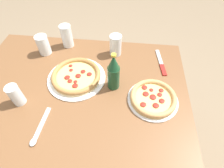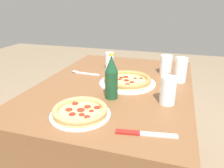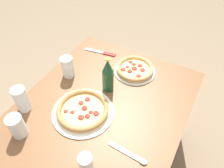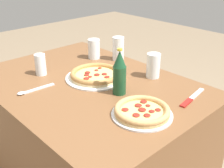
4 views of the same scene
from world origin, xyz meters
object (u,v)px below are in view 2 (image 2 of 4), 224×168
at_px(pizza_pepperoni, 127,81).
at_px(beer_bottle, 111,78).
at_px(glass_iced_tea, 180,71).
at_px(glass_red_wine, 168,91).
at_px(knife, 143,134).
at_px(glass_mango_juice, 166,65).
at_px(pizza_margherita, 80,111).
at_px(glass_orange_juice, 110,62).
at_px(spoon, 82,73).

bearing_deg(pizza_pepperoni, beer_bottle, 171.61).
bearing_deg(glass_iced_tea, glass_red_wine, 170.94).
height_order(glass_iced_tea, knife, glass_iced_tea).
relative_size(glass_mango_juice, beer_bottle, 0.55).
distance_m(glass_iced_tea, knife, 0.63).
distance_m(pizza_margherita, glass_red_wine, 0.42).
height_order(glass_orange_juice, spoon, glass_orange_juice).
relative_size(glass_orange_juice, beer_bottle, 0.52).
bearing_deg(pizza_margherita, pizza_pepperoni, -13.91).
bearing_deg(pizza_margherita, glass_iced_tea, -35.78).
distance_m(glass_iced_tea, glass_red_wine, 0.33).
bearing_deg(glass_red_wine, glass_mango_juice, 5.19).
xyz_separation_m(glass_iced_tea, glass_mango_juice, (0.13, 0.09, -0.01)).
relative_size(glass_red_wine, glass_mango_juice, 1.07).
distance_m(pizza_margherita, glass_iced_tea, 0.69).
distance_m(pizza_margherita, glass_orange_juice, 0.69).
bearing_deg(knife, glass_red_wine, -12.70).
bearing_deg(glass_orange_juice, pizza_pepperoni, -142.90).
bearing_deg(spoon, glass_iced_tea, -87.32).
relative_size(glass_orange_juice, spoon, 0.60).
xyz_separation_m(pizza_margherita, glass_mango_juice, (0.69, -0.31, 0.04)).
bearing_deg(spoon, glass_red_wine, -117.20).
bearing_deg(knife, pizza_margherita, 77.39).
xyz_separation_m(pizza_margherita, glass_orange_juice, (0.68, 0.08, 0.03)).
bearing_deg(beer_bottle, glass_orange_juice, 18.71).
distance_m(glass_orange_juice, beer_bottle, 0.50).
bearing_deg(glass_mango_juice, knife, 178.14).
distance_m(knife, spoon, 0.78).
height_order(pizza_margherita, knife, pizza_margherita).
xyz_separation_m(glass_orange_juice, glass_mango_juice, (0.00, -0.39, 0.01)).
bearing_deg(pizza_pepperoni, spoon, 73.93).
xyz_separation_m(glass_orange_juice, beer_bottle, (-0.47, -0.16, 0.06)).
bearing_deg(pizza_margherita, glass_mango_juice, -24.15).
xyz_separation_m(pizza_pepperoni, glass_red_wine, (-0.20, -0.24, 0.04)).
xyz_separation_m(glass_iced_tea, spoon, (-0.03, 0.63, -0.06)).
distance_m(glass_iced_tea, glass_orange_juice, 0.50).
bearing_deg(glass_red_wine, glass_iced_tea, -9.06).
xyz_separation_m(beer_bottle, spoon, (0.31, 0.31, -0.10)).
relative_size(glass_iced_tea, spoon, 0.75).
bearing_deg(glass_red_wine, knife, 167.30).
relative_size(knife, spoon, 1.15).
distance_m(glass_iced_tea, beer_bottle, 0.48).
bearing_deg(beer_bottle, pizza_pepperoni, -8.39).
relative_size(pizza_pepperoni, spoon, 1.66).
height_order(glass_orange_juice, knife, glass_orange_juice).
distance_m(glass_orange_juice, glass_red_wine, 0.63).
height_order(beer_bottle, spoon, beer_bottle).
xyz_separation_m(pizza_pepperoni, knife, (-0.49, -0.18, -0.02)).
xyz_separation_m(glass_mango_juice, knife, (-0.75, 0.02, -0.06)).
distance_m(pizza_margherita, knife, 0.29).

